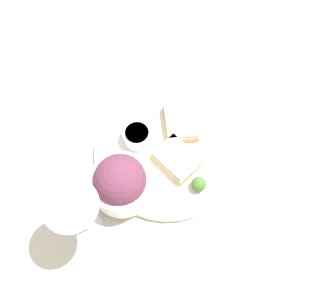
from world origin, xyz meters
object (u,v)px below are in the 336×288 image
Objects in this scene: cheese_toast_near at (176,159)px; wine_glass at (76,213)px; sauce_ramekin at (137,135)px; fork at (278,231)px; salad_bowl at (121,182)px; cheese_toast_far at (181,122)px; napkin at (174,53)px.

wine_glass is at bearing -84.01° from cheese_toast_near.
fork is at bearing 23.04° from sauce_ramekin.
fork is (0.22, 0.09, -0.02)m from cheese_toast_near.
wine_glass is at bearing -73.49° from salad_bowl.
sauce_ramekin is 0.10m from cheese_toast_far.
sauce_ramekin is 0.56× the size of cheese_toast_far.
cheese_toast_near is 0.50× the size of fork.
fork is at bearing 22.05° from cheese_toast_near.
sauce_ramekin is at bearing -102.26° from cheese_toast_far.
napkin is at bearing 151.57° from cheese_toast_far.
salad_bowl is 0.13m from cheese_toast_near.
wine_glass reaches higher than fork.
cheese_toast_near is 0.55× the size of napkin.
fork is at bearing -6.73° from napkin.
fork is at bearing 7.43° from cheese_toast_far.
wine_glass is 0.39m from fork.
salad_bowl reaches higher than napkin.
sauce_ramekin is at bearing 121.58° from wine_glass.
cheese_toast_far is at bearing 108.07° from wine_glass.
fork is (0.29, 0.04, -0.02)m from cheese_toast_far.
wine_glass is at bearing -58.42° from sauce_ramekin.
sauce_ramekin is at bearing -51.23° from napkin.
napkin is (-0.17, 0.09, -0.02)m from cheese_toast_far.
cheese_toast_far is (0.02, 0.09, -0.00)m from sauce_ramekin.
wine_glass is at bearing -54.57° from napkin.
cheese_toast_far is at bearing 108.91° from salad_bowl.
salad_bowl is 0.12m from wine_glass.
cheese_toast_far is at bearing -28.43° from napkin.
cheese_toast_near is 0.93× the size of cheese_toast_far.
wine_glass is at bearing -71.93° from cheese_toast_far.
sauce_ramekin is 0.30× the size of fork.
salad_bowl is 0.73× the size of wine_glass.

